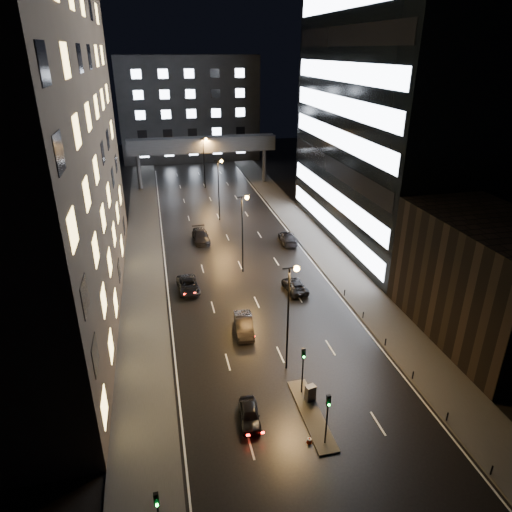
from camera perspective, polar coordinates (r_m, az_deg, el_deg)
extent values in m
plane|color=black|center=(69.66, -3.57, 2.33)|extent=(160.00, 160.00, 0.00)
cube|color=#383533|center=(64.36, -13.87, -0.23)|extent=(5.00, 110.00, 0.15)
cube|color=#383533|center=(68.12, 7.56, 1.70)|extent=(5.00, 110.00, 0.15)
cube|color=#2D2319|center=(49.77, -28.18, 14.57)|extent=(15.00, 48.00, 40.00)
cube|color=black|center=(48.79, 26.86, -2.82)|extent=(10.00, 18.00, 12.00)
cube|color=black|center=(69.36, 18.76, 20.23)|extent=(20.00, 36.00, 45.00)
cube|color=#333335|center=(122.95, -8.42, 17.82)|extent=(34.00, 14.00, 25.00)
cube|color=#333335|center=(95.95, -6.75, 13.67)|extent=(30.00, 3.00, 3.00)
cylinder|color=#333335|center=(96.52, -14.40, 10.11)|extent=(0.80, 0.80, 7.00)
cylinder|color=#333335|center=(99.18, 1.02, 11.23)|extent=(0.80, 0.80, 7.00)
cube|color=#383533|center=(38.09, 6.93, -19.02)|extent=(1.60, 8.00, 0.15)
cylinder|color=black|center=(38.66, 5.82, -14.60)|extent=(0.12, 0.12, 3.50)
cube|color=black|center=(37.31, 5.96, -11.97)|extent=(0.28, 0.22, 0.90)
sphere|color=#0CFF33|center=(37.38, 6.01, -12.44)|extent=(0.18, 0.18, 0.18)
cylinder|color=black|center=(34.84, 8.80, -20.09)|extent=(0.12, 0.12, 3.50)
cube|color=black|center=(33.34, 9.05, -17.38)|extent=(0.28, 0.22, 0.90)
sphere|color=#0CFF33|center=(33.43, 9.11, -17.90)|extent=(0.18, 0.18, 0.18)
cube|color=black|center=(28.50, -12.35, -27.58)|extent=(0.28, 0.22, 0.90)
sphere|color=#0CFF33|center=(28.63, -12.28, -28.15)|extent=(0.18, 0.18, 0.18)
cylinder|color=black|center=(37.21, 27.35, -22.76)|extent=(0.12, 0.12, 0.90)
cylinder|color=black|center=(39.85, 22.77, -18.10)|extent=(0.12, 0.12, 0.90)
cylinder|color=black|center=(42.90, 19.01, -13.98)|extent=(0.12, 0.12, 0.90)
cylinder|color=black|center=(46.29, 15.87, -10.38)|extent=(0.12, 0.12, 0.90)
cylinder|color=black|center=(49.96, 13.24, -7.27)|extent=(0.12, 0.12, 0.90)
cylinder|color=black|center=(53.84, 11.01, -4.59)|extent=(0.12, 0.12, 0.90)
cylinder|color=black|center=(39.47, 4.00, -8.06)|extent=(0.18, 0.18, 10.00)
cylinder|color=black|center=(37.02, 4.22, -1.52)|extent=(1.20, 0.12, 0.12)
sphere|color=#FF9E38|center=(37.23, 5.10, -1.57)|extent=(0.50, 0.50, 0.50)
cylinder|color=black|center=(56.82, -1.70, 2.56)|extent=(0.18, 0.18, 10.00)
cylinder|color=black|center=(55.15, -1.77, 7.38)|extent=(1.20, 0.12, 0.12)
sphere|color=#FF9E38|center=(55.29, -1.15, 7.33)|extent=(0.50, 0.50, 0.50)
cylinder|color=black|center=(75.50, -4.68, 8.08)|extent=(0.18, 0.18, 10.00)
cylinder|color=black|center=(74.25, -4.81, 11.78)|extent=(1.20, 0.12, 0.12)
sphere|color=#FF9E38|center=(74.35, -4.34, 11.74)|extent=(0.50, 0.50, 0.50)
cylinder|color=black|center=(94.71, -6.50, 11.38)|extent=(0.18, 0.18, 10.00)
cylinder|color=black|center=(93.72, -6.65, 14.35)|extent=(1.20, 0.12, 0.12)
sphere|color=#FF9E38|center=(93.80, -6.27, 14.32)|extent=(0.50, 0.50, 0.50)
imported|color=black|center=(37.02, -0.82, -19.17)|extent=(1.82, 3.84, 1.27)
imported|color=black|center=(46.51, -1.52, -8.61)|extent=(2.17, 5.05, 1.62)
imported|color=black|center=(54.62, -8.49, -3.63)|extent=(2.62, 5.21, 1.42)
imported|color=black|center=(68.41, -6.91, 2.50)|extent=(2.43, 5.63, 1.61)
imported|color=black|center=(54.26, 4.85, -3.71)|extent=(2.43, 4.79, 1.30)
imported|color=black|center=(67.48, 3.99, 2.28)|extent=(2.69, 5.57, 1.56)
cube|color=#474749|center=(38.74, 6.81, -16.62)|extent=(0.89, 0.72, 1.36)
cone|color=red|center=(35.97, 6.68, -21.86)|extent=(0.50, 0.50, 0.52)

